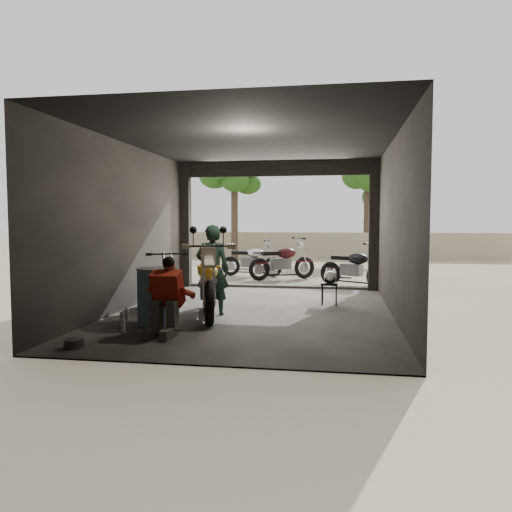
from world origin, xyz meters
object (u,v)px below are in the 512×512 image
(rider, at_px, (213,270))
(helmet, at_px, (330,277))
(stool, at_px, (329,286))
(outside_bike_c, at_px, (353,264))
(oil_drum, at_px, (156,298))
(left_bike, at_px, (163,282))
(mechanic, at_px, (165,299))
(main_bike, at_px, (208,280))
(outside_bike_b, at_px, (282,259))
(sign_post, at_px, (398,230))
(outside_bike_a, at_px, (251,258))

(rider, height_order, helmet, rider)
(stool, height_order, helmet, helmet)
(outside_bike_c, distance_m, oil_drum, 6.43)
(left_bike, relative_size, mechanic, 1.50)
(main_bike, distance_m, stool, 2.67)
(left_bike, distance_m, oil_drum, 1.32)
(main_bike, xyz_separation_m, outside_bike_b, (0.67, 5.93, -0.06))
(rider, relative_size, helmet, 6.12)
(rider, relative_size, sign_post, 0.74)
(outside_bike_c, relative_size, mechanic, 1.53)
(outside_bike_b, xyz_separation_m, mechanic, (-0.92, -7.47, -0.05))
(stool, bearing_deg, outside_bike_a, 116.14)
(outside_bike_c, height_order, mechanic, outside_bike_c)
(helmet, distance_m, sign_post, 3.74)
(main_bike, distance_m, helmet, 2.67)
(left_bike, xyz_separation_m, outside_bike_a, (0.60, 6.30, -0.00))
(helmet, bearing_deg, rider, -159.23)
(sign_post, bearing_deg, stool, -136.93)
(outside_bike_b, height_order, sign_post, sign_post)
(stool, bearing_deg, main_bike, -142.73)
(rider, xyz_separation_m, mechanic, (-0.29, -1.73, -0.26))
(outside_bike_b, height_order, mechanic, outside_bike_b)
(main_bike, bearing_deg, oil_drum, -141.73)
(outside_bike_b, xyz_separation_m, outside_bike_c, (2.01, -1.30, -0.03))
(main_bike, distance_m, outside_bike_a, 6.69)
(outside_bike_b, xyz_separation_m, oil_drum, (-1.29, -6.82, -0.14))
(left_bike, xyz_separation_m, mechanic, (0.73, -1.92, -0.01))
(oil_drum, bearing_deg, main_bike, 54.94)
(left_bike, distance_m, outside_bike_a, 6.32)
(outside_bike_a, height_order, oil_drum, outside_bike_a)
(outside_bike_a, distance_m, outside_bike_b, 1.28)
(outside_bike_a, bearing_deg, main_bike, -172.99)
(left_bike, distance_m, outside_bike_b, 5.79)
(outside_bike_b, height_order, rider, rider)
(main_bike, height_order, outside_bike_c, main_bike)
(outside_bike_b, bearing_deg, stool, 167.46)
(left_bike, bearing_deg, sign_post, 11.93)
(outside_bike_a, height_order, outside_bike_c, outside_bike_c)
(helmet, bearing_deg, outside_bike_c, 66.11)
(outside_bike_a, height_order, sign_post, sign_post)
(stool, bearing_deg, helmet, 37.42)
(helmet, bearing_deg, sign_post, 48.69)
(main_bike, xyz_separation_m, oil_drum, (-0.62, -0.89, -0.20))
(mechanic, height_order, oil_drum, mechanic)
(mechanic, xyz_separation_m, sign_post, (4.06, 6.37, 0.92))
(outside_bike_c, xyz_separation_m, rider, (-2.63, -4.44, 0.24))
(helmet, xyz_separation_m, sign_post, (1.69, 3.21, 0.90))
(outside_bike_c, height_order, rider, rider)
(outside_bike_a, height_order, outside_bike_b, outside_bike_b)
(helmet, height_order, sign_post, sign_post)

